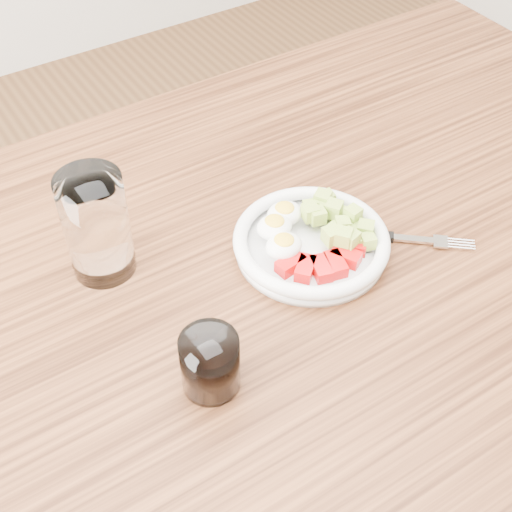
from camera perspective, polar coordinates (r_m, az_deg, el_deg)
The scene contains 5 objects.
dining_table at distance 1.00m, azimuth 0.80°, elevation -5.39°, with size 1.50×0.90×0.77m.
bowl at distance 0.94m, azimuth 4.45°, elevation 1.30°, with size 0.21×0.21×0.05m.
fork at distance 0.98m, azimuth 9.68°, elevation 1.59°, with size 0.17×0.15×0.01m.
water_glass at distance 0.90m, azimuth -12.64°, elevation 2.39°, with size 0.08×0.08×0.15m, color white.
coffee_glass at distance 0.79m, azimuth -3.70°, elevation -8.57°, with size 0.07×0.07×0.08m.
Camera 1 is at (-0.35, -0.52, 1.44)m, focal length 50.00 mm.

